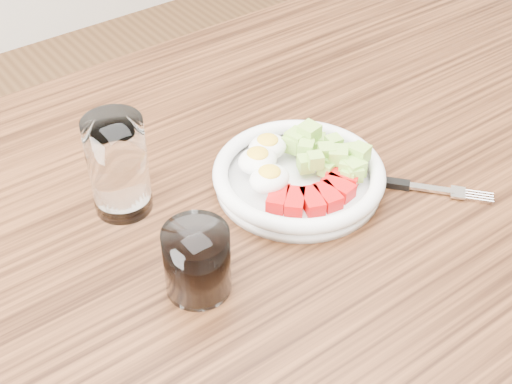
# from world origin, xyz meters

# --- Properties ---
(dining_table) EXTENTS (1.50, 0.90, 0.77)m
(dining_table) POSITION_xyz_m (0.00, 0.00, 0.67)
(dining_table) COLOR brown
(dining_table) RESTS_ON ground
(bowl) EXTENTS (0.22, 0.22, 0.06)m
(bowl) POSITION_xyz_m (0.06, 0.02, 0.79)
(bowl) COLOR white
(bowl) RESTS_ON dining_table
(fork) EXTENTS (0.14, 0.16, 0.01)m
(fork) POSITION_xyz_m (0.16, -0.06, 0.77)
(fork) COLOR black
(fork) RESTS_ON dining_table
(water_glass) EXTENTS (0.07, 0.07, 0.13)m
(water_glass) POSITION_xyz_m (-0.14, 0.11, 0.83)
(water_glass) COLOR white
(water_glass) RESTS_ON dining_table
(coffee_glass) EXTENTS (0.07, 0.07, 0.08)m
(coffee_glass) POSITION_xyz_m (-0.14, -0.06, 0.81)
(coffee_glass) COLOR white
(coffee_glass) RESTS_ON dining_table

